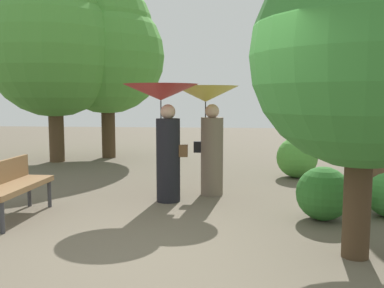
{
  "coord_description": "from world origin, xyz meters",
  "views": [
    {
      "loc": [
        0.68,
        -4.32,
        1.74
      ],
      "look_at": [
        0.0,
        3.1,
        0.92
      ],
      "focal_mm": 39.6,
      "sensor_mm": 36.0,
      "label": 1
    }
  ],
  "objects": [
    {
      "name": "bush_path_right",
      "position": [
        2.0,
        1.71,
        0.38
      ],
      "size": [
        0.77,
        0.77,
        0.77
      ],
      "primitive_type": "sphere",
      "color": "#2D6B28",
      "rests_on": "ground"
    },
    {
      "name": "person_left",
      "position": [
        -0.43,
        2.61,
        1.43
      ],
      "size": [
        1.24,
        1.24,
        1.96
      ],
      "rotation": [
        0.0,
        0.0,
        1.46
      ],
      "color": "black",
      "rests_on": "ground"
    },
    {
      "name": "tree_mid_left",
      "position": [
        -2.84,
        7.6,
        3.16
      ],
      "size": [
        3.28,
        3.28,
        5.0
      ],
      "color": "#42301E",
      "rests_on": "ground"
    },
    {
      "name": "park_bench",
      "position": [
        -2.46,
        1.39,
        0.51
      ],
      "size": [
        0.53,
        1.51,
        0.83
      ],
      "rotation": [
        0.0,
        0.0,
        1.54
      ],
      "color": "#38383D",
      "rests_on": "ground"
    },
    {
      "name": "tree_near_left",
      "position": [
        -4.01,
        6.7,
        3.23
      ],
      "size": [
        3.52,
        3.52,
        5.18
      ],
      "color": "#4C3823",
      "rests_on": "ground"
    },
    {
      "name": "person_right",
      "position": [
        0.28,
        3.15,
        1.39
      ],
      "size": [
        1.16,
        1.16,
        1.94
      ],
      "rotation": [
        0.0,
        0.0,
        1.46
      ],
      "color": "#6B5B4C",
      "rests_on": "ground"
    },
    {
      "name": "bush_path_left",
      "position": [
        2.12,
        4.95,
        0.44
      ],
      "size": [
        0.88,
        0.88,
        0.88
      ],
      "primitive_type": "sphere",
      "color": "#4C9338",
      "rests_on": "ground"
    },
    {
      "name": "tree_mid_right",
      "position": [
        2.05,
        0.3,
        2.36
      ],
      "size": [
        2.37,
        2.37,
        3.71
      ],
      "color": "#42301E",
      "rests_on": "ground"
    },
    {
      "name": "ground_plane",
      "position": [
        0.0,
        0.0,
        0.0
      ],
      "size": [
        40.0,
        40.0,
        0.0
      ],
      "primitive_type": "plane",
      "color": "brown"
    }
  ]
}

